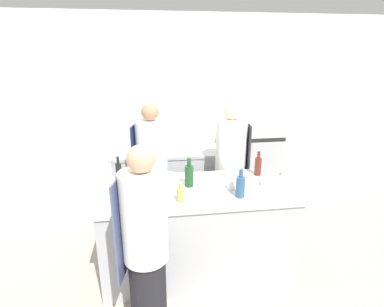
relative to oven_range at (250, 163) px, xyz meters
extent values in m
plane|color=#A89E8E|center=(-1.14, -1.71, -0.52)|extent=(16.00, 16.00, 0.00)
cube|color=silver|center=(-1.14, 0.42, 0.88)|extent=(8.00, 0.06, 2.80)
cube|color=#A8AAAF|center=(-1.14, -1.71, -0.08)|extent=(1.86, 0.84, 0.89)
cube|color=#B7BABC|center=(-1.14, -1.71, 0.39)|extent=(1.94, 0.87, 0.04)
cube|color=#A8AAAF|center=(-1.32, -0.45, -0.08)|extent=(1.56, 0.56, 0.89)
cube|color=#A8AAAF|center=(-1.32, -0.45, 0.39)|extent=(1.62, 0.58, 0.04)
cube|color=#A8AAAF|center=(0.00, 0.00, 0.00)|extent=(0.91, 0.74, 1.04)
cube|color=black|center=(0.00, -0.36, -0.23)|extent=(0.73, 0.01, 0.37)
cube|color=black|center=(0.00, -0.36, 0.48)|extent=(0.78, 0.01, 0.06)
cylinder|color=black|center=(-1.64, -2.47, -0.15)|extent=(0.28, 0.28, 0.75)
cylinder|color=white|center=(-1.64, -2.47, 0.57)|extent=(0.33, 0.33, 0.69)
cube|color=#4C567F|center=(-1.81, -2.43, 0.47)|extent=(0.08, 0.31, 0.79)
sphere|color=tan|center=(-1.64, -2.47, 1.01)|extent=(0.20, 0.20, 0.20)
cylinder|color=black|center=(-0.61, -1.01, -0.14)|extent=(0.32, 0.32, 0.77)
cylinder|color=white|center=(-0.61, -1.01, 0.60)|extent=(0.38, 0.38, 0.70)
cube|color=#2D2D33|center=(-0.42, -1.03, 0.50)|extent=(0.04, 0.36, 0.81)
sphere|color=beige|center=(-0.61, -1.01, 1.05)|extent=(0.21, 0.21, 0.21)
cylinder|color=black|center=(-1.57, -0.97, -0.14)|extent=(0.31, 0.31, 0.77)
cylinder|color=silver|center=(-1.57, -0.97, 0.60)|extent=(0.37, 0.37, 0.70)
cube|color=#19234C|center=(-1.76, -0.93, 0.50)|extent=(0.09, 0.35, 0.81)
sphere|color=#9E7051|center=(-1.57, -0.97, 1.05)|extent=(0.20, 0.20, 0.20)
cylinder|color=black|center=(-1.92, -1.45, 0.51)|extent=(0.06, 0.06, 0.20)
cylinder|color=black|center=(-1.92, -1.45, 0.65)|extent=(0.03, 0.03, 0.08)
cylinder|color=#B2A84C|center=(-1.33, -1.97, 0.48)|extent=(0.06, 0.06, 0.13)
cylinder|color=#B2A84C|center=(-1.33, -1.97, 0.57)|extent=(0.03, 0.03, 0.05)
cylinder|color=#5B2319|center=(-0.43, -1.46, 0.51)|extent=(0.07, 0.07, 0.20)
cylinder|color=#5B2319|center=(-0.43, -1.46, 0.65)|extent=(0.03, 0.03, 0.08)
cylinder|color=silver|center=(-1.82, -2.02, 0.48)|extent=(0.08, 0.08, 0.14)
cylinder|color=silver|center=(-1.82, -2.02, 0.58)|extent=(0.04, 0.04, 0.05)
cylinder|color=#2D5175|center=(-0.77, -1.94, 0.51)|extent=(0.09, 0.09, 0.20)
cylinder|color=#2D5175|center=(-0.77, -1.94, 0.65)|extent=(0.04, 0.04, 0.08)
cylinder|color=#19471E|center=(-1.21, -1.64, 0.52)|extent=(0.09, 0.09, 0.21)
cylinder|color=#19471E|center=(-1.21, -1.64, 0.67)|extent=(0.04, 0.04, 0.08)
cylinder|color=white|center=(-0.40, -1.75, 0.44)|extent=(0.19, 0.19, 0.05)
cylinder|color=white|center=(-1.43, -1.52, 0.45)|extent=(0.24, 0.24, 0.07)
cylinder|color=#B7BABC|center=(-1.59, -1.86, 0.45)|extent=(0.26, 0.26, 0.09)
cylinder|color=white|center=(-0.80, -1.76, 0.46)|extent=(0.09, 0.09, 0.10)
cube|color=white|center=(-0.72, -1.52, 0.42)|extent=(0.38, 0.25, 0.01)
camera|label=1|loc=(-1.57, -4.38, 1.68)|focal=28.00mm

